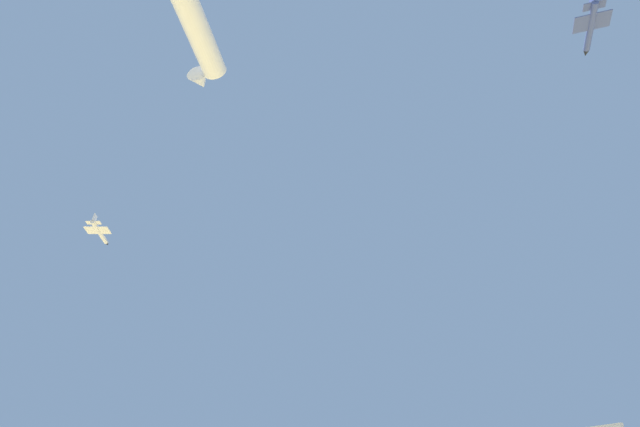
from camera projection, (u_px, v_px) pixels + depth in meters
The scene contains 2 objects.
chase_jet_left_wing at pixel (99, 232), 167.47m from camera, with size 10.86×14.27×4.00m.
chase_jet_high_escort at pixel (591, 27), 115.04m from camera, with size 8.94×15.26×4.00m.
Camera 1 is at (-20.73, 75.72, 3.12)m, focal length 27.72 mm.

